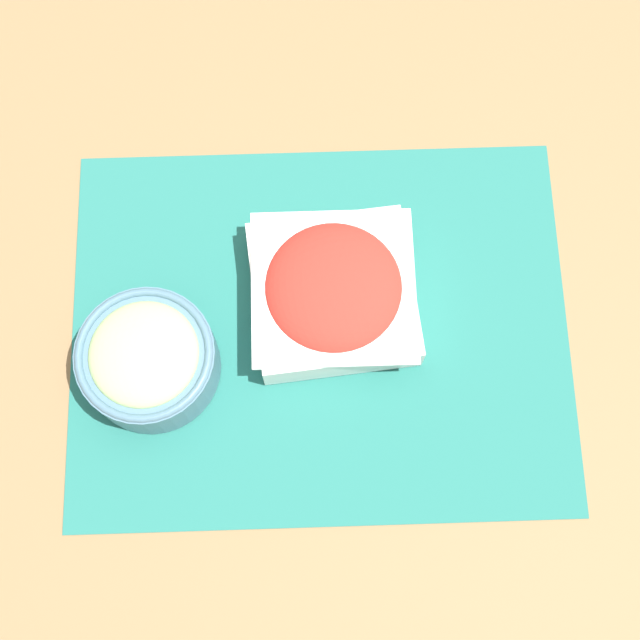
{
  "coord_description": "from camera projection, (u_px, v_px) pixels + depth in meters",
  "views": [
    {
      "loc": [
        -0.01,
        -0.28,
        0.99
      ],
      "look_at": [
        0.0,
        0.0,
        0.03
      ],
      "focal_mm": 50.0,
      "sensor_mm": 36.0,
      "label": 1
    }
  ],
  "objects": [
    {
      "name": "tomato_bowl",
      "position": [
        333.0,
        291.0,
        1.0
      ],
      "size": [
        0.2,
        0.2,
        0.07
      ],
      "color": "white",
      "rests_on": "placemat"
    },
    {
      "name": "ground_plane",
      "position": [
        320.0,
        328.0,
        1.03
      ],
      "size": [
        3.0,
        3.0,
        0.0
      ],
      "primitive_type": "plane",
      "color": "olive"
    },
    {
      "name": "cucumber_bowl",
      "position": [
        148.0,
        359.0,
        0.97
      ],
      "size": [
        0.15,
        0.15,
        0.08
      ],
      "color": "slate",
      "rests_on": "placemat"
    },
    {
      "name": "placemat",
      "position": [
        320.0,
        328.0,
        1.03
      ],
      "size": [
        0.57,
        0.45,
        0.0
      ],
      "color": "#236B60",
      "rests_on": "ground_plane"
    }
  ]
}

